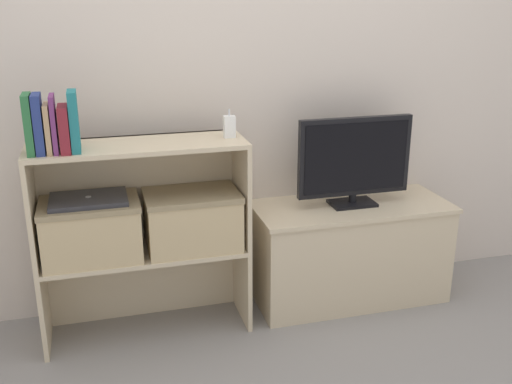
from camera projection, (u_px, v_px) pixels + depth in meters
The scene contains 16 objects.
ground_plane at pixel (265, 330), 2.80m from camera, with size 16.00×16.00×0.00m, color gray.
wall_back at pixel (240, 59), 2.81m from camera, with size 10.00×0.05×2.40m.
tv_stand at pixel (349, 251), 3.03m from camera, with size 0.97×0.42×0.51m.
tv at pixel (355, 159), 2.87m from camera, with size 0.57×0.14×0.44m.
bookshelf_lower_tier at pixel (145, 273), 2.78m from camera, with size 0.92×0.32×0.40m.
bookshelf_upper_tier at pixel (139, 180), 2.64m from camera, with size 0.92×0.32×0.49m.
book_forest at pixel (29, 124), 2.32m from camera, with size 0.03×0.12×0.24m.
book_navy at pixel (39, 124), 2.33m from camera, with size 0.03×0.12×0.24m.
book_tan at pixel (48, 129), 2.35m from camera, with size 0.02×0.12×0.20m.
book_plum at pixel (54, 124), 2.35m from camera, with size 0.02×0.13×0.23m.
book_maroon at pixel (64, 129), 2.36m from camera, with size 0.04×0.14×0.19m.
book_teal at pixel (74, 121), 2.37m from camera, with size 0.03×0.12×0.24m.
baby_monitor at pixel (229, 126), 2.61m from camera, with size 0.05×0.03×0.13m.
storage_basket_left at pixel (91, 228), 2.57m from camera, with size 0.42×0.29×0.26m.
storage_basket_right at pixel (192, 218), 2.68m from camera, with size 0.42×0.29×0.26m.
laptop at pixel (88, 199), 2.53m from camera, with size 0.32×0.23×0.02m.
Camera 1 is at (-0.69, -2.34, 1.51)m, focal length 42.00 mm.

